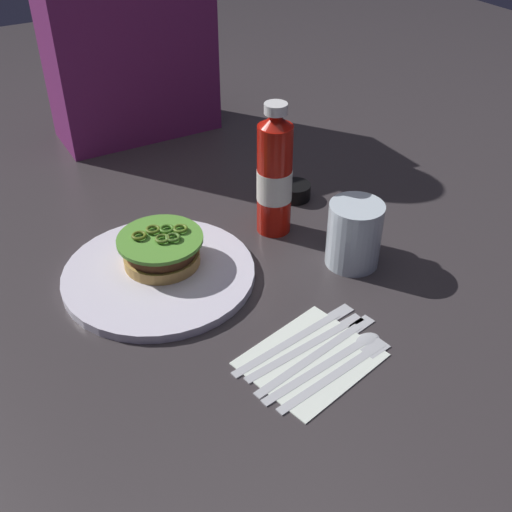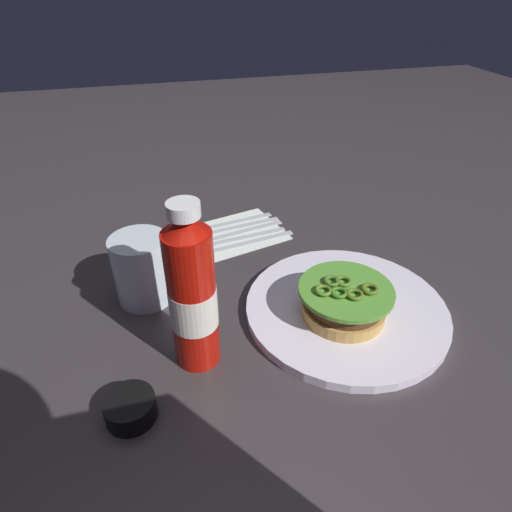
{
  "view_description": "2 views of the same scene",
  "coord_description": "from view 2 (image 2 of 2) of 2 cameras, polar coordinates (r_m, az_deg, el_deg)",
  "views": [
    {
      "loc": [
        -0.4,
        -0.7,
        0.58
      ],
      "look_at": [
        -0.03,
        -0.06,
        0.04
      ],
      "focal_mm": 43.57,
      "sensor_mm": 36.0,
      "label": 1
    },
    {
      "loc": [
        0.09,
        0.44,
        0.42
      ],
      "look_at": [
        -0.04,
        -0.05,
        0.07
      ],
      "focal_mm": 30.48,
      "sensor_mm": 36.0,
      "label": 2
    }
  ],
  "objects": [
    {
      "name": "butter_knife",
      "position": [
        0.77,
        -2.97,
        1.51
      ],
      "size": [
        0.21,
        0.05,
        0.0
      ],
      "color": "silver",
      "rests_on": "napkin"
    },
    {
      "name": "fork_utensil",
      "position": [
        0.84,
        -4.91,
        4.22
      ],
      "size": [
        0.19,
        0.05,
        0.0
      ],
      "color": "silver",
      "rests_on": "napkin"
    },
    {
      "name": "napkin",
      "position": [
        0.81,
        -2.49,
        3.07
      ],
      "size": [
        0.19,
        0.17,
        0.0
      ],
      "primitive_type": "cube",
      "rotation": [
        0.0,
        0.0,
        0.24
      ],
      "color": "white",
      "rests_on": "ground_plane"
    },
    {
      "name": "ketchup_bottle",
      "position": [
        0.51,
        -8.33,
        -5.2
      ],
      "size": [
        0.06,
        0.06,
        0.22
      ],
      "color": "#B31209",
      "rests_on": "ground_plane"
    },
    {
      "name": "burger_sandwich",
      "position": [
        0.61,
        11.53,
        -5.82
      ],
      "size": [
        0.13,
        0.13,
        0.05
      ],
      "color": "tan",
      "rests_on": "dinner_plate"
    },
    {
      "name": "spoon_utensil",
      "position": [
        0.82,
        -5.07,
        3.46
      ],
      "size": [
        0.2,
        0.04,
        0.0
      ],
      "color": "silver",
      "rests_on": "napkin"
    },
    {
      "name": "water_glass",
      "position": [
        0.65,
        -14.7,
        -1.68
      ],
      "size": [
        0.08,
        0.08,
        0.1
      ],
      "primitive_type": "cylinder",
      "color": "silver",
      "rests_on": "ground_plane"
    },
    {
      "name": "table_knife",
      "position": [
        0.79,
        -3.58,
        2.25
      ],
      "size": [
        0.2,
        0.04,
        0.0
      ],
      "color": "silver",
      "rests_on": "napkin"
    },
    {
      "name": "dinner_plate",
      "position": [
        0.64,
        11.69,
        -6.83
      ],
      "size": [
        0.29,
        0.29,
        0.01
      ],
      "primitive_type": "cylinder",
      "color": "white",
      "rests_on": "ground_plane"
    },
    {
      "name": "steak_knife",
      "position": [
        0.8,
        -4.22,
        2.82
      ],
      "size": [
        0.21,
        0.06,
        0.0
      ],
      "color": "silver",
      "rests_on": "napkin"
    },
    {
      "name": "condiment_cup",
      "position": [
        0.53,
        -16.17,
        -18.61
      ],
      "size": [
        0.06,
        0.06,
        0.03
      ],
      "primitive_type": "cylinder",
      "color": "black",
      "rests_on": "ground_plane"
    },
    {
      "name": "ground_plane",
      "position": [
        0.62,
        -2.46,
        -8.92
      ],
      "size": [
        3.0,
        3.0,
        0.0
      ],
      "primitive_type": "plane",
      "color": "#373133"
    }
  ]
}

